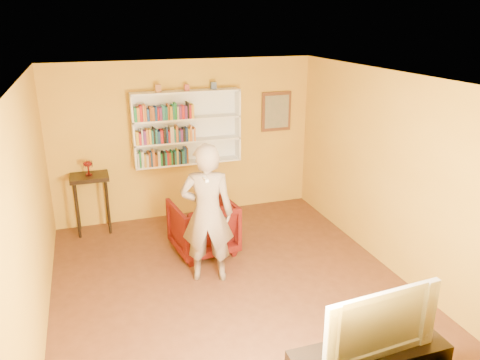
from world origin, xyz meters
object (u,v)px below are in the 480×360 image
console_table (90,185)px  television (374,318)px  ruby_lustre (88,165)px  person (207,214)px  bookshelf (186,127)px  armchair (203,226)px

console_table → television: size_ratio=0.85×
console_table → ruby_lustre: (-0.00, 0.00, 0.34)m
console_table → person: (1.41, -2.01, 0.14)m
bookshelf → armchair: (-0.10, -1.40, -1.19)m
bookshelf → ruby_lustre: 1.70m
person → television: bearing=126.1°
bookshelf → ruby_lustre: (-1.63, -0.16, -0.45)m
console_table → person: person is taller
armchair → ruby_lustre: bearing=-46.3°
armchair → person: (-0.12, -0.77, 0.54)m
bookshelf → armchair: bearing=-94.0°
console_table → person: bearing=-54.9°
console_table → armchair: (1.53, -1.24, -0.40)m
ruby_lustre → television: ruby_lustre is taller
bookshelf → person: size_ratio=0.95×
ruby_lustre → person: 2.46m
person → armchair: bearing=-82.0°
bookshelf → television: (0.63, -4.66, -0.74)m
bookshelf → armchair: size_ratio=2.03×
television → ruby_lustre: bearing=112.5°
bookshelf → television: size_ratio=1.57×
bookshelf → television: bearing=-82.3°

